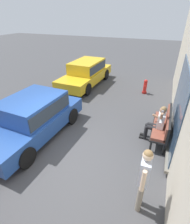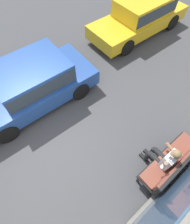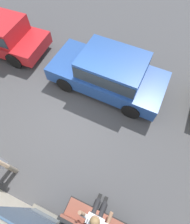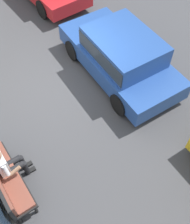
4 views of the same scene
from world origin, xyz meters
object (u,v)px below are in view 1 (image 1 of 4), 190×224
at_px(parked_car_mid, 33,115).
at_px(fire_hydrant, 145,87).
at_px(bench, 164,124).
at_px(parked_car_near, 86,72).
at_px(person_on_phone, 157,123).
at_px(pedestrian_standing, 144,176).

distance_m(parked_car_mid, fire_hydrant, 6.34).
xyz_separation_m(bench, parked_car_near, (-4.06, -4.85, 0.20)).
distance_m(bench, person_on_phone, 0.31).
relative_size(person_on_phone, parked_car_mid, 0.32).
xyz_separation_m(bench, parked_car_mid, (1.50, -4.41, 0.19)).
bearing_deg(parked_car_mid, pedestrian_standing, 70.96).
bearing_deg(person_on_phone, parked_car_near, -132.49).
relative_size(bench, person_on_phone, 1.39).
distance_m(parked_car_mid, pedestrian_standing, 4.36).
bearing_deg(fire_hydrant, parked_car_near, -91.83).
height_order(bench, person_on_phone, person_on_phone).
bearing_deg(pedestrian_standing, person_on_phone, 178.41).
relative_size(parked_car_near, fire_hydrant, 5.78).
height_order(parked_car_mid, pedestrian_standing, pedestrian_standing).
relative_size(person_on_phone, pedestrian_standing, 0.79).
relative_size(person_on_phone, parked_car_near, 0.29).
height_order(person_on_phone, parked_car_mid, parked_car_mid).
relative_size(parked_car_mid, fire_hydrant, 5.22).
height_order(bench, parked_car_near, parked_car_near).
bearing_deg(parked_car_near, bench, 50.07).
distance_m(bench, parked_car_mid, 4.66).
distance_m(person_on_phone, fire_hydrant, 4.24).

